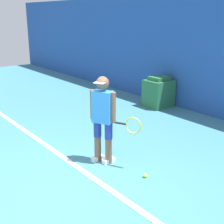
# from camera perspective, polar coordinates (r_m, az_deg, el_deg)

# --- Properties ---
(ground_plane) EXTENTS (24.00, 24.00, 0.00)m
(ground_plane) POSITION_cam_1_polar(r_m,az_deg,el_deg) (4.82, -9.38, -14.62)
(ground_plane) COLOR teal
(court_baseline) EXTENTS (21.60, 0.10, 0.01)m
(court_baseline) POSITION_cam_1_polar(r_m,az_deg,el_deg) (5.10, -2.94, -12.35)
(court_baseline) COLOR white
(court_baseline) RESTS_ON ground_plane
(tennis_player) EXTENTS (0.87, 0.50, 1.56)m
(tennis_player) POSITION_cam_1_polar(r_m,az_deg,el_deg) (5.36, -1.57, -0.81)
(tennis_player) COLOR brown
(tennis_player) RESTS_ON ground_plane
(tennis_ball) EXTENTS (0.07, 0.07, 0.07)m
(tennis_ball) POSITION_cam_1_polar(r_m,az_deg,el_deg) (5.20, 6.07, -11.50)
(tennis_ball) COLOR #D1E533
(tennis_ball) RESTS_ON ground_plane
(covered_chair) EXTENTS (0.63, 0.73, 0.87)m
(covered_chair) POSITION_cam_1_polar(r_m,az_deg,el_deg) (8.96, 8.51, 3.56)
(covered_chair) COLOR #28663D
(covered_chair) RESTS_ON ground_plane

